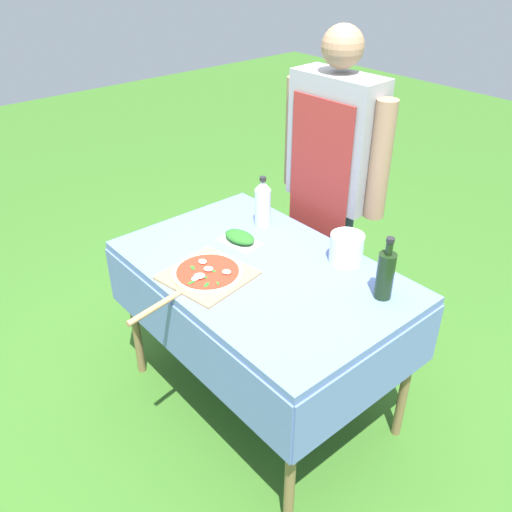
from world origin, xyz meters
TOP-DOWN VIEW (x-y plane):
  - ground_plane at (0.00, 0.00)m, footprint 12.00×12.00m
  - prep_table at (0.00, 0.00)m, footprint 1.27×0.83m
  - person_cook at (-0.20, 0.64)m, footprint 0.63×0.22m
  - pizza_on_peel at (-0.09, -0.23)m, footprint 0.37×0.60m
  - oil_bottle at (0.46, 0.22)m, footprint 0.07×0.07m
  - water_bottle at (-0.29, 0.25)m, footprint 0.08×0.08m
  - herb_container at (-0.23, 0.06)m, footprint 0.20×0.14m
  - mixing_tub at (0.20, 0.31)m, footprint 0.15×0.15m

SIDE VIEW (x-z plane):
  - ground_plane at x=0.00m, z-range 0.00..0.00m
  - prep_table at x=0.00m, z-range 0.31..1.10m
  - pizza_on_peel at x=-0.09m, z-range 0.78..0.83m
  - herb_container at x=-0.23m, z-range 0.79..0.84m
  - mixing_tub at x=0.20m, z-range 0.79..0.92m
  - oil_bottle at x=0.46m, z-range 0.76..1.03m
  - water_bottle at x=-0.29m, z-range 0.78..1.03m
  - person_cook at x=-0.20m, z-range 0.15..1.83m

